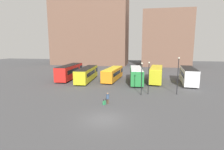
# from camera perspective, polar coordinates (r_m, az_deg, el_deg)

# --- Properties ---
(ground_plane) EXTENTS (160.00, 160.00, 0.00)m
(ground_plane) POSITION_cam_1_polar(r_m,az_deg,el_deg) (19.28, -2.80, -14.25)
(ground_plane) COLOR #4C4C4F
(building_block_left) EXTENTS (31.16, 14.50, 29.36)m
(building_block_left) POSITION_cam_1_polar(r_m,az_deg,el_deg) (77.19, -6.98, 14.52)
(building_block_left) COLOR brown
(building_block_left) RESTS_ON ground_plane
(building_block_right) EXTENTS (17.98, 14.95, 20.90)m
(building_block_right) POSITION_cam_1_polar(r_m,az_deg,el_deg) (73.91, 16.98, 11.12)
(building_block_right) COLOR brown
(building_block_right) RESTS_ON ground_plane
(bus_0) EXTENTS (3.15, 11.59, 3.35)m
(bus_0) POSITION_cam_1_polar(r_m,az_deg,el_deg) (42.64, -13.56, 1.18)
(bus_0) COLOR red
(bus_0) RESTS_ON ground_plane
(bus_1) EXTENTS (3.22, 11.70, 2.99)m
(bus_1) POSITION_cam_1_polar(r_m,az_deg,el_deg) (39.60, -8.15, 0.46)
(bus_1) COLOR gold
(bus_1) RESTS_ON ground_plane
(bus_2) EXTENTS (3.28, 10.50, 2.81)m
(bus_2) POSITION_cam_1_polar(r_m,az_deg,el_deg) (39.91, 0.27, 0.48)
(bus_2) COLOR orange
(bus_2) RESTS_ON ground_plane
(bus_3) EXTENTS (3.41, 10.81, 3.16)m
(bus_3) POSITION_cam_1_polar(r_m,az_deg,el_deg) (37.72, 7.87, 0.15)
(bus_3) COLOR #237A38
(bus_3) RESTS_ON ground_plane
(bus_4) EXTENTS (3.48, 10.15, 3.24)m
(bus_4) POSITION_cam_1_polar(r_m,az_deg,el_deg) (39.34, 14.21, 0.39)
(bus_4) COLOR gold
(bus_4) RESTS_ON ground_plane
(bus_5) EXTENTS (3.45, 9.92, 3.33)m
(bus_5) POSITION_cam_1_polar(r_m,az_deg,el_deg) (39.43, 23.63, -0.03)
(bus_5) COLOR silver
(bus_5) RESTS_ON ground_plane
(traveler) EXTENTS (0.52, 0.52, 1.57)m
(traveler) POSITION_cam_1_polar(r_m,az_deg,el_deg) (23.66, -1.43, -7.29)
(traveler) COLOR #4C3828
(traveler) RESTS_ON ground_plane
(suitcase) EXTENTS (0.38, 0.46, 0.77)m
(suitcase) POSITION_cam_1_polar(r_m,az_deg,el_deg) (23.64, -2.54, -9.00)
(suitcase) COLOR #28844C
(suitcase) RESTS_ON ground_plane
(lamp_post_0) EXTENTS (0.28, 0.28, 5.30)m
(lamp_post_0) POSITION_cam_1_polar(r_m,az_deg,el_deg) (28.51, 11.89, -0.06)
(lamp_post_0) COLOR black
(lamp_post_0) RESTS_ON ground_plane
(lamp_post_1) EXTENTS (0.28, 0.28, 5.21)m
(lamp_post_1) POSITION_cam_1_polar(r_m,az_deg,el_deg) (27.82, 9.65, -0.31)
(lamp_post_1) COLOR black
(lamp_post_1) RESTS_ON ground_plane
(lamp_post_2) EXTENTS (0.28, 0.28, 6.03)m
(lamp_post_2) POSITION_cam_1_polar(r_m,az_deg,el_deg) (29.62, 20.74, 0.63)
(lamp_post_2) COLOR black
(lamp_post_2) RESTS_ON ground_plane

